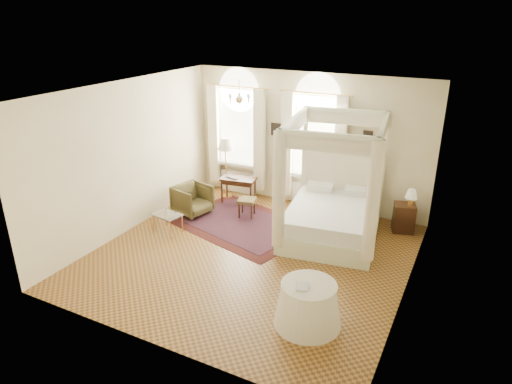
# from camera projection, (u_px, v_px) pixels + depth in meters

# --- Properties ---
(ground) EXTENTS (6.00, 6.00, 0.00)m
(ground) POSITION_uv_depth(u_px,v_px,m) (251.00, 255.00, 9.25)
(ground) COLOR #905F29
(ground) RESTS_ON ground
(room_walls) EXTENTS (6.00, 6.00, 6.00)m
(room_walls) POSITION_uv_depth(u_px,v_px,m) (251.00, 162.00, 8.51)
(room_walls) COLOR #FFF2C2
(room_walls) RESTS_ON ground
(window_left) EXTENTS (1.62, 0.27, 3.29)m
(window_left) POSITION_uv_depth(u_px,v_px,m) (238.00, 139.00, 11.87)
(window_left) COLOR white
(window_left) RESTS_ON room_walls
(window_right) EXTENTS (1.62, 0.27, 3.29)m
(window_right) POSITION_uv_depth(u_px,v_px,m) (314.00, 150.00, 10.99)
(window_right) COLOR white
(window_right) RESTS_ON room_walls
(chandelier) EXTENTS (0.51, 0.45, 0.50)m
(chandelier) POSITION_uv_depth(u_px,v_px,m) (239.00, 98.00, 9.54)
(chandelier) COLOR gold
(chandelier) RESTS_ON room_walls
(wall_pictures) EXTENTS (2.54, 0.03, 0.39)m
(wall_pictures) POSITION_uv_depth(u_px,v_px,m) (311.00, 132.00, 10.96)
(wall_pictures) COLOR black
(wall_pictures) RESTS_ON room_walls
(canopy_bed) EXTENTS (2.29, 2.67, 2.61)m
(canopy_bed) POSITION_uv_depth(u_px,v_px,m) (332.00, 212.00, 9.76)
(canopy_bed) COLOR beige
(canopy_bed) RESTS_ON ground
(nightstand) EXTENTS (0.55, 0.52, 0.65)m
(nightstand) POSITION_uv_depth(u_px,v_px,m) (404.00, 218.00, 10.15)
(nightstand) COLOR #351B0E
(nightstand) RESTS_ON ground
(nightstand_lamp) EXTENTS (0.26, 0.26, 0.37)m
(nightstand_lamp) POSITION_uv_depth(u_px,v_px,m) (411.00, 195.00, 9.88)
(nightstand_lamp) COLOR gold
(nightstand_lamp) RESTS_ON nightstand
(writing_desk) EXTENTS (0.94, 0.59, 0.66)m
(writing_desk) POSITION_uv_depth(u_px,v_px,m) (238.00, 182.00, 11.58)
(writing_desk) COLOR #351B0E
(writing_desk) RESTS_ON ground
(laptop) EXTENTS (0.41, 0.32, 0.03)m
(laptop) POSITION_uv_depth(u_px,v_px,m) (233.00, 177.00, 11.60)
(laptop) COLOR black
(laptop) RESTS_ON writing_desk
(stool) EXTENTS (0.48, 0.48, 0.46)m
(stool) POSITION_uv_depth(u_px,v_px,m) (247.00, 202.00, 10.84)
(stool) COLOR #4F4121
(stool) RESTS_ON ground
(armchair) EXTENTS (0.95, 0.94, 0.72)m
(armchair) POSITION_uv_depth(u_px,v_px,m) (192.00, 200.00, 11.02)
(armchair) COLOR #41391C
(armchair) RESTS_ON ground
(coffee_table) EXTENTS (0.70, 0.55, 0.43)m
(coffee_table) POSITION_uv_depth(u_px,v_px,m) (167.00, 216.00, 10.08)
(coffee_table) COLOR white
(coffee_table) RESTS_ON ground
(floor_lamp) EXTENTS (0.41, 0.41, 1.60)m
(floor_lamp) POSITION_uv_depth(u_px,v_px,m) (225.00, 147.00, 11.65)
(floor_lamp) COLOR gold
(floor_lamp) RESTS_ON ground
(oriental_rug) EXTENTS (3.49, 2.89, 0.01)m
(oriental_rug) POSITION_uv_depth(u_px,v_px,m) (243.00, 224.00, 10.57)
(oriental_rug) COLOR #42120F
(oriental_rug) RESTS_ON ground
(side_table) EXTENTS (1.07, 1.07, 0.73)m
(side_table) POSITION_uv_depth(u_px,v_px,m) (308.00, 304.00, 7.11)
(side_table) COLOR white
(side_table) RESTS_ON ground
(book) EXTENTS (0.26, 0.30, 0.02)m
(book) POSITION_uv_depth(u_px,v_px,m) (296.00, 286.00, 6.91)
(book) COLOR black
(book) RESTS_ON side_table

